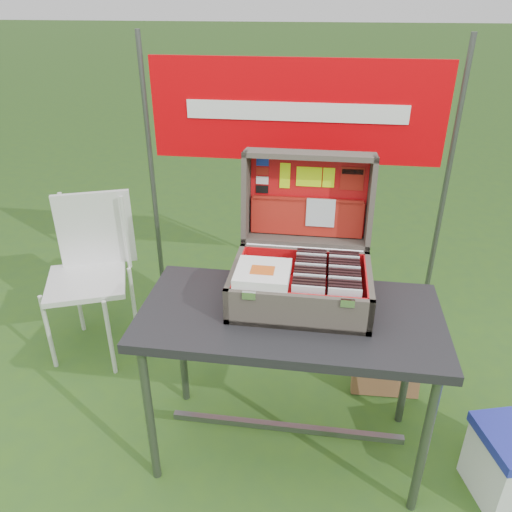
% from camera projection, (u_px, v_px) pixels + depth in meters
% --- Properties ---
extents(ground, '(80.00, 80.00, 0.00)m').
position_uv_depth(ground, '(268.00, 441.00, 2.34)').
color(ground, '#2C521F').
rests_on(ground, ground).
extents(table, '(1.20, 0.60, 0.75)m').
position_uv_depth(table, '(288.00, 384.00, 2.15)').
color(table, black).
rests_on(table, ground).
extents(table_top, '(1.20, 0.60, 0.04)m').
position_uv_depth(table_top, '(290.00, 316.00, 1.98)').
color(table_top, black).
rests_on(table_top, ground).
extents(table_leg_fl, '(0.04, 0.04, 0.71)m').
position_uv_depth(table_leg_fl, '(150.00, 415.00, 2.01)').
color(table_leg_fl, '#59595B').
rests_on(table_leg_fl, ground).
extents(table_leg_fr, '(0.04, 0.04, 0.71)m').
position_uv_depth(table_leg_fr, '(424.00, 446.00, 1.88)').
color(table_leg_fr, '#59595B').
rests_on(table_leg_fr, ground).
extents(table_leg_bl, '(0.04, 0.04, 0.71)m').
position_uv_depth(table_leg_bl, '(182.00, 343.00, 2.43)').
color(table_leg_bl, '#59595B').
rests_on(table_leg_bl, ground).
extents(table_leg_br, '(0.04, 0.04, 0.71)m').
position_uv_depth(table_leg_br, '(408.00, 364.00, 2.30)').
color(table_leg_br, '#59595B').
rests_on(table_leg_br, ground).
extents(table_brace, '(1.05, 0.03, 0.03)m').
position_uv_depth(table_brace, '(286.00, 427.00, 2.26)').
color(table_brace, '#59595B').
rests_on(table_brace, ground).
extents(suitcase, '(0.55, 0.56, 0.53)m').
position_uv_depth(suitcase, '(303.00, 237.00, 1.96)').
color(suitcase, '#5C5448').
rests_on(suitcase, table).
extents(suitcase_base_bottom, '(0.55, 0.40, 0.02)m').
position_uv_depth(suitcase_base_bottom, '(300.00, 300.00, 2.03)').
color(suitcase_base_bottom, '#5C5448').
rests_on(suitcase_base_bottom, table_top).
extents(suitcase_base_wall_front, '(0.55, 0.02, 0.15)m').
position_uv_depth(suitcase_base_wall_front, '(297.00, 312.00, 1.84)').
color(suitcase_base_wall_front, '#5C5448').
rests_on(suitcase_base_wall_front, table_top).
extents(suitcase_base_wall_back, '(0.55, 0.02, 0.15)m').
position_uv_depth(suitcase_base_wall_back, '(303.00, 264.00, 2.17)').
color(suitcase_base_wall_back, '#5C5448').
rests_on(suitcase_base_wall_back, table_top).
extents(suitcase_base_wall_left, '(0.02, 0.40, 0.15)m').
position_uv_depth(suitcase_base_wall_left, '(235.00, 282.00, 2.04)').
color(suitcase_base_wall_left, '#5C5448').
rests_on(suitcase_base_wall_left, table_top).
extents(suitcase_base_wall_right, '(0.02, 0.40, 0.15)m').
position_uv_depth(suitcase_base_wall_right, '(368.00, 291.00, 1.97)').
color(suitcase_base_wall_right, '#5C5448').
rests_on(suitcase_base_wall_right, table_top).
extents(suitcase_liner_floor, '(0.51, 0.35, 0.01)m').
position_uv_depth(suitcase_liner_floor, '(300.00, 297.00, 2.02)').
color(suitcase_liner_floor, red).
rests_on(suitcase_liner_floor, suitcase_base_bottom).
extents(suitcase_latch_left, '(0.05, 0.01, 0.03)m').
position_uv_depth(suitcase_latch_left, '(249.00, 296.00, 1.82)').
color(suitcase_latch_left, silver).
rests_on(suitcase_latch_left, suitcase_base_wall_front).
extents(suitcase_latch_right, '(0.05, 0.01, 0.03)m').
position_uv_depth(suitcase_latch_right, '(348.00, 303.00, 1.78)').
color(suitcase_latch_right, silver).
rests_on(suitcase_latch_right, suitcase_base_wall_front).
extents(suitcase_hinge, '(0.50, 0.02, 0.02)m').
position_uv_depth(suitcase_hinge, '(304.00, 248.00, 2.14)').
color(suitcase_hinge, silver).
rests_on(suitcase_hinge, suitcase_base_wall_back).
extents(suitcase_lid_back, '(0.55, 0.07, 0.40)m').
position_uv_depth(suitcase_lid_back, '(308.00, 195.00, 2.20)').
color(suitcase_lid_back, '#5C5448').
rests_on(suitcase_lid_back, suitcase_base_wall_back).
extents(suitcase_lid_rim_far, '(0.55, 0.15, 0.04)m').
position_uv_depth(suitcase_lid_rim_far, '(310.00, 155.00, 2.07)').
color(suitcase_lid_rim_far, '#5C5448').
rests_on(suitcase_lid_rim_far, suitcase_lid_back).
extents(suitcase_lid_rim_near, '(0.55, 0.15, 0.04)m').
position_uv_depth(suitcase_lid_rim_near, '(305.00, 240.00, 2.20)').
color(suitcase_lid_rim_near, '#5C5448').
rests_on(suitcase_lid_rim_near, suitcase_lid_back).
extents(suitcase_lid_rim_left, '(0.02, 0.19, 0.41)m').
position_uv_depth(suitcase_lid_rim_left, '(246.00, 196.00, 2.17)').
color(suitcase_lid_rim_left, '#5C5448').
rests_on(suitcase_lid_rim_left, suitcase_lid_back).
extents(suitcase_lid_rim_right, '(0.02, 0.19, 0.41)m').
position_uv_depth(suitcase_lid_rim_right, '(371.00, 202.00, 2.10)').
color(suitcase_lid_rim_right, '#5C5448').
rests_on(suitcase_lid_rim_right, suitcase_lid_back).
extents(suitcase_lid_liner, '(0.51, 0.05, 0.35)m').
position_uv_depth(suitcase_lid_liner, '(308.00, 196.00, 2.18)').
color(suitcase_lid_liner, red).
rests_on(suitcase_lid_liner, suitcase_lid_back).
extents(suitcase_liner_wall_front, '(0.51, 0.01, 0.13)m').
position_uv_depth(suitcase_liner_wall_front, '(298.00, 308.00, 1.84)').
color(suitcase_liner_wall_front, red).
rests_on(suitcase_liner_wall_front, suitcase_base_bottom).
extents(suitcase_liner_wall_back, '(0.51, 0.01, 0.13)m').
position_uv_depth(suitcase_liner_wall_back, '(303.00, 264.00, 2.15)').
color(suitcase_liner_wall_back, red).
rests_on(suitcase_liner_wall_back, suitcase_base_bottom).
extents(suitcase_liner_wall_left, '(0.01, 0.35, 0.13)m').
position_uv_depth(suitcase_liner_wall_left, '(239.00, 279.00, 2.03)').
color(suitcase_liner_wall_left, red).
rests_on(suitcase_liner_wall_left, suitcase_base_bottom).
extents(suitcase_liner_wall_right, '(0.01, 0.35, 0.13)m').
position_uv_depth(suitcase_liner_wall_right, '(365.00, 289.00, 1.96)').
color(suitcase_liner_wall_right, red).
rests_on(suitcase_liner_wall_right, suitcase_base_bottom).
extents(suitcase_lid_pocket, '(0.49, 0.05, 0.16)m').
position_uv_depth(suitcase_lid_pocket, '(307.00, 217.00, 2.20)').
color(suitcase_lid_pocket, '#A41D14').
rests_on(suitcase_lid_pocket, suitcase_lid_liner).
extents(suitcase_pocket_edge, '(0.48, 0.02, 0.02)m').
position_uv_depth(suitcase_pocket_edge, '(308.00, 200.00, 2.16)').
color(suitcase_pocket_edge, '#A41D14').
rests_on(suitcase_pocket_edge, suitcase_lid_pocket).
extents(suitcase_pocket_cd, '(0.12, 0.02, 0.12)m').
position_uv_depth(suitcase_pocket_cd, '(321.00, 213.00, 2.16)').
color(suitcase_pocket_cd, silver).
rests_on(suitcase_pocket_cd, suitcase_lid_pocket).
extents(lid_sticker_cc_a, '(0.05, 0.01, 0.03)m').
position_uv_depth(lid_sticker_cc_a, '(263.00, 162.00, 2.15)').
color(lid_sticker_cc_a, '#1933B2').
rests_on(lid_sticker_cc_a, suitcase_lid_liner).
extents(lid_sticker_cc_b, '(0.05, 0.01, 0.03)m').
position_uv_depth(lid_sticker_cc_b, '(262.00, 171.00, 2.17)').
color(lid_sticker_cc_b, '#AC1C12').
rests_on(lid_sticker_cc_b, suitcase_lid_liner).
extents(lid_sticker_cc_c, '(0.05, 0.01, 0.03)m').
position_uv_depth(lid_sticker_cc_c, '(262.00, 180.00, 2.18)').
color(lid_sticker_cc_c, white).
rests_on(lid_sticker_cc_c, suitcase_lid_liner).
extents(lid_sticker_cc_d, '(0.05, 0.01, 0.03)m').
position_uv_depth(lid_sticker_cc_d, '(262.00, 189.00, 2.20)').
color(lid_sticker_cc_d, black).
rests_on(lid_sticker_cc_d, suitcase_lid_liner).
extents(lid_card_neon_tall, '(0.04, 0.02, 0.11)m').
position_uv_depth(lid_card_neon_tall, '(285.00, 176.00, 2.16)').
color(lid_card_neon_tall, '#CBFE0D').
rests_on(lid_card_neon_tall, suitcase_lid_liner).
extents(lid_card_neon_main, '(0.11, 0.01, 0.08)m').
position_uv_depth(lid_card_neon_main, '(309.00, 177.00, 2.15)').
color(lid_card_neon_main, '#CBFE0D').
rests_on(lid_card_neon_main, suitcase_lid_liner).
extents(lid_card_neon_small, '(0.05, 0.01, 0.08)m').
position_uv_depth(lid_card_neon_small, '(329.00, 178.00, 2.14)').
color(lid_card_neon_small, '#CBFE0D').
rests_on(lid_card_neon_small, suitcase_lid_liner).
extents(lid_sticker_band, '(0.10, 0.01, 0.10)m').
position_uv_depth(lid_sticker_band, '(352.00, 179.00, 2.12)').
color(lid_sticker_band, '#AC1C12').
rests_on(lid_sticker_band, suitcase_lid_liner).
extents(lid_sticker_band_bar, '(0.09, 0.01, 0.02)m').
position_uv_depth(lid_sticker_band_bar, '(353.00, 172.00, 2.11)').
color(lid_sticker_band_bar, black).
rests_on(lid_sticker_band_bar, suitcase_lid_liner).
extents(cd_left_0, '(0.12, 0.01, 0.14)m').
position_uv_depth(cd_left_0, '(307.00, 302.00, 1.85)').
color(cd_left_0, silver).
rests_on(cd_left_0, suitcase_liner_floor).
extents(cd_left_1, '(0.12, 0.01, 0.14)m').
position_uv_depth(cd_left_1, '(308.00, 299.00, 1.87)').
color(cd_left_1, black).
rests_on(cd_left_1, suitcase_liner_floor).
extents(cd_left_2, '(0.12, 0.01, 0.14)m').
position_uv_depth(cd_left_2, '(308.00, 296.00, 1.89)').
color(cd_left_2, black).
rests_on(cd_left_2, suitcase_liner_floor).
extents(cd_left_3, '(0.12, 0.01, 0.14)m').
position_uv_depth(cd_left_3, '(308.00, 293.00, 1.91)').
color(cd_left_3, black).
rests_on(cd_left_3, suitcase_liner_floor).
extents(cd_left_4, '(0.12, 0.01, 0.14)m').
position_uv_depth(cd_left_4, '(309.00, 290.00, 1.93)').
color(cd_left_4, silver).
rests_on(cd_left_4, suitcase_liner_floor).
extents(cd_left_5, '(0.12, 0.01, 0.14)m').
position_uv_depth(cd_left_5, '(309.00, 287.00, 1.95)').
color(cd_left_5, black).
rests_on(cd_left_5, suitcase_liner_floor).
extents(cd_left_6, '(0.12, 0.01, 0.14)m').
position_uv_depth(cd_left_6, '(309.00, 285.00, 1.97)').
color(cd_left_6, black).
rests_on(cd_left_6, suitcase_liner_floor).
extents(cd_left_7, '(0.12, 0.01, 0.14)m').
position_uv_depth(cd_left_7, '(309.00, 282.00, 1.99)').
color(cd_left_7, black).
rests_on(cd_left_7, suitcase_liner_floor).
extents(cd_left_8, '(0.12, 0.01, 0.14)m').
position_uv_depth(cd_left_8, '(310.00, 279.00, 2.01)').
color(cd_left_8, silver).
rests_on(cd_left_8, suitcase_liner_floor).
extents(cd_left_9, '(0.12, 0.01, 0.14)m').
position_uv_depth(cd_left_9, '(310.00, 276.00, 2.03)').
color(cd_left_9, black).
rests_on(cd_left_9, suitcase_liner_floor).
extents(cd_left_10, '(0.12, 0.01, 0.14)m').
position_uv_depth(cd_left_10, '(310.00, 274.00, 2.04)').
color(cd_left_10, black).
rests_on(cd_left_10, suitcase_liner_floor).
extents(cd_left_11, '(0.12, 0.01, 0.14)m').
position_uv_depth(cd_left_11, '(310.00, 271.00, 2.06)').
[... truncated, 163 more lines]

